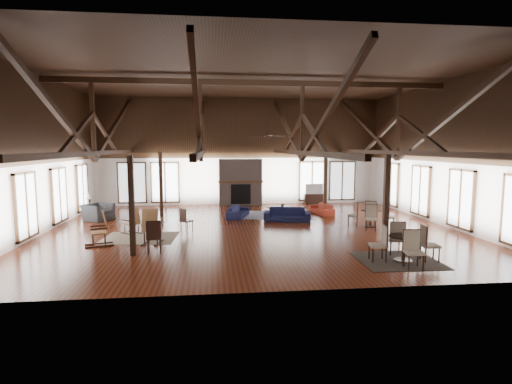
{
  "coord_description": "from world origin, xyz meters",
  "views": [
    {
      "loc": [
        -1.58,
        -15.71,
        3.31
      ],
      "look_at": [
        0.26,
        1.0,
        1.38
      ],
      "focal_mm": 28.0,
      "sensor_mm": 36.0,
      "label": 1
    }
  ],
  "objects": [
    {
      "name": "cup_far",
      "position": [
        4.97,
        -0.04,
        0.76
      ],
      "size": [
        0.14,
        0.14,
        0.09
      ],
      "primitive_type": "imported",
      "rotation": [
        0.0,
        0.0,
        0.39
      ],
      "color": "#B2B2B2",
      "rests_on": "cafe_table_far"
    },
    {
      "name": "side_chair_a",
      "position": [
        -2.66,
        -0.25,
        0.54
      ],
      "size": [
        0.55,
        0.55,
        0.92
      ],
      "rotation": [
        0.0,
        0.0,
        -0.84
      ],
      "color": "black",
      "rests_on": "floor"
    },
    {
      "name": "wall_front",
      "position": [
        0.0,
        -7.0,
        3.0
      ],
      "size": [
        16.0,
        0.02,
        6.0
      ],
      "primitive_type": "cube",
      "color": "white",
      "rests_on": "floor"
    },
    {
      "name": "cup_near",
      "position": [
        3.95,
        -4.91,
        0.79
      ],
      "size": [
        0.14,
        0.14,
        0.09
      ],
      "primitive_type": "imported",
      "rotation": [
        0.0,
        0.0,
        -0.29
      ],
      "color": "#B2B2B2",
      "rests_on": "cafe_table_near"
    },
    {
      "name": "floor",
      "position": [
        0.0,
        0.0,
        0.0
      ],
      "size": [
        16.0,
        16.0,
        0.0
      ],
      "primitive_type": "plane",
      "color": "#5D2B13",
      "rests_on": "ground"
    },
    {
      "name": "ceiling",
      "position": [
        0.0,
        0.0,
        6.0
      ],
      "size": [
        16.0,
        14.0,
        0.02
      ],
      "primitive_type": "cube",
      "color": "black",
      "rests_on": "wall_back"
    },
    {
      "name": "roof_truss",
      "position": [
        0.0,
        0.0,
        4.03
      ],
      "size": [
        15.6,
        14.07,
        3.14
      ],
      "color": "black",
      "rests_on": "wall_back"
    },
    {
      "name": "rocking_chair_a",
      "position": [
        -4.59,
        -0.42,
        0.47
      ],
      "size": [
        0.85,
        0.81,
        1.0
      ],
      "rotation": [
        0.0,
        0.0,
        0.87
      ],
      "color": "#99603A",
      "rests_on": "floor"
    },
    {
      "name": "side_table_lamp",
      "position": [
        -7.22,
        3.24,
        0.44
      ],
      "size": [
        0.46,
        0.46,
        1.17
      ],
      "color": "black",
      "rests_on": "floor"
    },
    {
      "name": "rocking_chair_b",
      "position": [
        -3.65,
        -2.11,
        0.58
      ],
      "size": [
        0.68,
        1.03,
        1.23
      ],
      "rotation": [
        0.0,
        0.0,
        -0.2
      ],
      "color": "#99603A",
      "rests_on": "floor"
    },
    {
      "name": "cafe_table_near",
      "position": [
        3.91,
        -4.98,
        0.52
      ],
      "size": [
        2.03,
        2.03,
        1.04
      ],
      "rotation": [
        0.0,
        0.0,
        -0.12
      ],
      "color": "black",
      "rests_on": "floor"
    },
    {
      "name": "sofa_navy_left",
      "position": [
        -0.4,
        2.76,
        0.26
      ],
      "size": [
        1.92,
        1.22,
        0.52
      ],
      "primitive_type": "imported",
      "rotation": [
        0.0,
        0.0,
        1.26
      ],
      "color": "#141638",
      "rests_on": "floor"
    },
    {
      "name": "rug_dark",
      "position": [
        3.77,
        -4.91,
        0.01
      ],
      "size": [
        2.32,
        2.12,
        0.01
      ],
      "primitive_type": "cube",
      "rotation": [
        0.0,
        0.0,
        -0.02
      ],
      "color": "black",
      "rests_on": "floor"
    },
    {
      "name": "rocking_chair_c",
      "position": [
        -5.27,
        -2.13,
        0.54
      ],
      "size": [
        0.99,
        0.72,
        1.15
      ],
      "rotation": [
        0.0,
        0.0,
        1.88
      ],
      "color": "#99603A",
      "rests_on": "floor"
    },
    {
      "name": "vase",
      "position": [
        1.79,
        3.15,
        0.5
      ],
      "size": [
        0.17,
        0.17,
        0.17
      ],
      "primitive_type": "imported",
      "rotation": [
        0.0,
        0.0,
        0.02
      ],
      "color": "#B2B2B2",
      "rests_on": "coffee_table"
    },
    {
      "name": "tv_console",
      "position": [
        4.29,
        6.75,
        0.28
      ],
      "size": [
        1.13,
        0.42,
        0.57
      ],
      "primitive_type": "cube",
      "color": "black",
      "rests_on": "floor"
    },
    {
      "name": "sofa_navy_front",
      "position": [
        1.72,
        1.51,
        0.3
      ],
      "size": [
        2.17,
        1.22,
        0.6
      ],
      "primitive_type": "imported",
      "rotation": [
        0.0,
        0.0,
        -0.22
      ],
      "color": "#131534",
      "rests_on": "floor"
    },
    {
      "name": "sofa_orange",
      "position": [
        3.77,
        3.21,
        0.24
      ],
      "size": [
        1.74,
        0.89,
        0.48
      ],
      "primitive_type": "imported",
      "rotation": [
        0.0,
        0.0,
        -1.42
      ],
      "color": "maroon",
      "rests_on": "floor"
    },
    {
      "name": "fireplace",
      "position": [
        0.0,
        6.67,
        1.29
      ],
      "size": [
        2.5,
        0.69,
        2.6
      ],
      "color": "#695850",
      "rests_on": "floor"
    },
    {
      "name": "cafe_table_far",
      "position": [
        4.91,
        -0.1,
        0.5
      ],
      "size": [
        1.93,
        1.93,
        0.99
      ],
      "rotation": [
        0.0,
        0.0,
        -0.37
      ],
      "color": "black",
      "rests_on": "floor"
    },
    {
      "name": "coffee_table",
      "position": [
        1.64,
        3.12,
        0.36
      ],
      "size": [
        1.16,
        0.74,
        0.41
      ],
      "rotation": [
        0.0,
        0.0,
        0.2
      ],
      "color": "brown",
      "rests_on": "floor"
    },
    {
      "name": "rug_tan",
      "position": [
        -4.22,
        -1.15,
        0.01
      ],
      "size": [
        2.72,
        2.21,
        0.01
      ],
      "primitive_type": "cube",
      "rotation": [
        0.0,
        0.0,
        -0.07
      ],
      "color": "tan",
      "rests_on": "floor"
    },
    {
      "name": "rug_navy",
      "position": [
        1.55,
        3.09,
        0.01
      ],
      "size": [
        3.59,
        2.92,
        0.01
      ],
      "primitive_type": "cube",
      "rotation": [
        0.0,
        0.0,
        -0.16
      ],
      "color": "#181B43",
      "rests_on": "floor"
    },
    {
      "name": "post_grid",
      "position": [
        0.0,
        0.0,
        1.52
      ],
      "size": [
        8.16,
        7.16,
        3.05
      ],
      "color": "black",
      "rests_on": "floor"
    },
    {
      "name": "side_chair_b",
      "position": [
        -3.39,
        -3.36,
        0.61
      ],
      "size": [
        0.48,
        0.48,
        1.06
      ],
      "rotation": [
        0.0,
        0.0,
        0.07
      ],
      "color": "black",
      "rests_on": "floor"
    },
    {
      "name": "television",
      "position": [
        4.27,
        6.75,
        0.86
      ],
      "size": [
        1.03,
        0.18,
        0.59
      ],
      "primitive_type": "imported",
      "rotation": [
        0.0,
        0.0,
        0.04
      ],
      "color": "#B2B2B2",
      "rests_on": "tv_console"
    },
    {
      "name": "wall_left",
      "position": [
        -8.0,
        0.0,
        3.0
      ],
      "size": [
        0.02,
        14.0,
        6.0
      ],
      "primitive_type": "cube",
      "color": "white",
      "rests_on": "floor"
    },
    {
      "name": "wall_back",
      "position": [
        0.0,
        7.0,
        3.0
      ],
      "size": [
        16.0,
        0.02,
        6.0
      ],
      "primitive_type": "cube",
      "color": "white",
      "rests_on": "floor"
    },
    {
      "name": "wall_right",
      "position": [
        8.0,
        0.0,
        3.0
      ],
      "size": [
        0.02,
        14.0,
        6.0
      ],
      "primitive_type": "cube",
      "color": "white",
      "rests_on": "floor"
    },
    {
      "name": "ceiling_fan",
      "position": [
        0.5,
        -1.0,
        3.73
      ],
      "size": [
        1.6,
        1.6,
        0.75
      ],
      "color": "black",
      "rests_on": "roof_truss"
    },
    {
      "name": "armchair",
      "position": [
        -6.69,
        2.62,
        0.37
      ],
      "size": [
        1.5,
        1.45,
        0.75
      ],
      "primitive_type": "imported",
      "rotation": [
        0.0,
        0.0,
        1.05
      ],
      "color": "#2C2C2F",
      "rests_on": "floor"
    }
  ]
}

